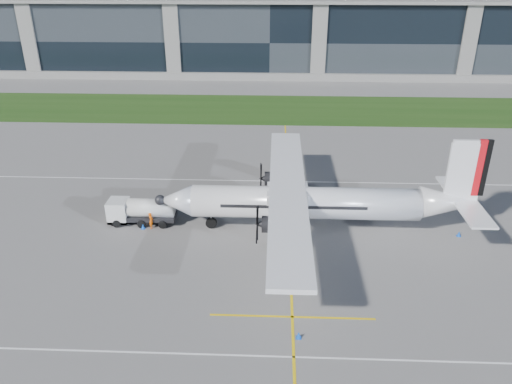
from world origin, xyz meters
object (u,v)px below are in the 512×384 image
Objects in this scene: safety_cone_portwing at (299,335)px; fuel_tanker_truck at (137,211)px; ground_crew_person at (151,219)px; safety_cone_fwd at (143,226)px; safety_cone_tail at (459,234)px; safety_cone_stbdwing at (280,168)px; turboprop_aircraft at (318,186)px; baggage_tug at (161,212)px.

fuel_tanker_truck is at bearing 133.99° from safety_cone_portwing.
safety_cone_portwing is (13.58, -14.71, -0.67)m from ground_crew_person.
safety_cone_tail is at bearing -0.31° from safety_cone_fwd.
ground_crew_person reaches higher than safety_cone_stbdwing.
safety_cone_tail and safety_cone_fwd have the same top height.
safety_cone_portwing is at bearing -137.06° from safety_cone_tail.
turboprop_aircraft reaches higher than safety_cone_fwd.
fuel_tanker_truck is at bearing -156.82° from baggage_tug.
safety_cone_fwd is at bearing -178.40° from turboprop_aircraft.
fuel_tanker_truck reaches higher than safety_cone_tail.
baggage_tug is at bearing 23.18° from fuel_tanker_truck.
turboprop_aircraft is 62.01× the size of safety_cone_stbdwing.
safety_cone_stbdwing is 1.00× the size of safety_cone_tail.
fuel_tanker_truck is at bearing 123.65° from safety_cone_fwd.
fuel_tanker_truck is 30.61m from safety_cone_tail.
safety_cone_portwing is 1.00× the size of safety_cone_fwd.
fuel_tanker_truck is 2.54× the size of baggage_tug.
turboprop_aircraft is 17.61m from fuel_tanker_truck.
baggage_tug is (2.08, 0.89, -0.47)m from fuel_tanker_truck.
fuel_tanker_truck is 13.66× the size of safety_cone_portwing.
ground_crew_person reaches higher than baggage_tug.
fuel_tanker_truck is 1.74m from safety_cone_fwd.
turboprop_aircraft reaches higher than safety_cone_stbdwing.
safety_cone_stbdwing is 1.00× the size of safety_cone_fwd.
safety_cone_tail is (13.29, -0.62, -4.40)m from turboprop_aircraft.
baggage_tug is at bearing -18.96° from ground_crew_person.
safety_cone_fwd is at bearing -122.23° from baggage_tug.
ground_crew_person is 1.05m from safety_cone_fwd.
safety_cone_portwing is (13.06, -16.57, -0.56)m from baggage_tug.
safety_cone_fwd is (-13.18, -15.19, 0.00)m from safety_cone_stbdwing.
safety_cone_fwd is at bearing 100.21° from ground_crew_person.
safety_cone_stbdwing is (-3.32, 14.73, -4.40)m from turboprop_aircraft.
safety_cone_stbdwing is (13.95, 14.03, -1.03)m from fuel_tanker_truck.
safety_cone_stbdwing is 29.73m from safety_cone_portwing.
ground_crew_person is 3.68× the size of safety_cone_tail.
fuel_tanker_truck reaches higher than safety_cone_fwd.
fuel_tanker_truck is 13.66× the size of safety_cone_fwd.
turboprop_aircraft is 14.01m from safety_cone_tail.
baggage_tug is 28.58m from safety_cone_tail.
safety_cone_fwd is (-29.78, 0.16, 0.00)m from safety_cone_tail.
safety_cone_portwing is (-15.42, -14.35, 0.00)m from safety_cone_tail.
safety_cone_portwing is (15.14, -15.68, -1.03)m from fuel_tanker_truck.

